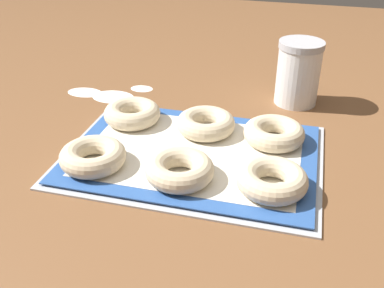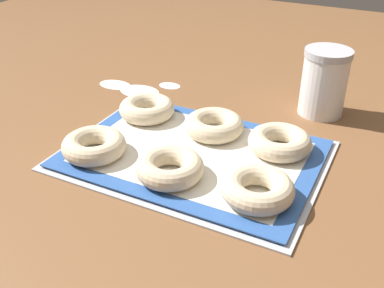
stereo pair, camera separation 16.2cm
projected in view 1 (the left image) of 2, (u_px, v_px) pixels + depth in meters
name	position (u px, v px, depth m)	size (l,w,h in m)	color
ground_plane	(193.00, 156.00, 0.92)	(2.80, 2.80, 0.00)	brown
baking_tray	(192.00, 155.00, 0.92)	(0.52, 0.38, 0.01)	#B2B5BA
baking_mat	(192.00, 153.00, 0.92)	(0.49, 0.35, 0.00)	#2D569E
bagel_front_left	(93.00, 156.00, 0.86)	(0.13, 0.13, 0.04)	beige
bagel_front_center	(178.00, 169.00, 0.83)	(0.13, 0.13, 0.04)	beige
bagel_front_right	(272.00, 180.00, 0.80)	(0.13, 0.13, 0.04)	beige
bagel_back_left	(132.00, 113.00, 1.02)	(0.13, 0.13, 0.04)	beige
bagel_back_center	(206.00, 123.00, 0.98)	(0.13, 0.13, 0.04)	beige
bagel_back_right	(274.00, 133.00, 0.94)	(0.13, 0.13, 0.04)	beige
flour_canister	(298.00, 73.00, 1.11)	(0.11, 0.11, 0.16)	white
flour_patch_near	(85.00, 92.00, 1.20)	(0.10, 0.06, 0.00)	white
flour_patch_far	(142.00, 88.00, 1.22)	(0.06, 0.04, 0.00)	white
flour_patch_side	(113.00, 96.00, 1.18)	(0.11, 0.08, 0.00)	white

